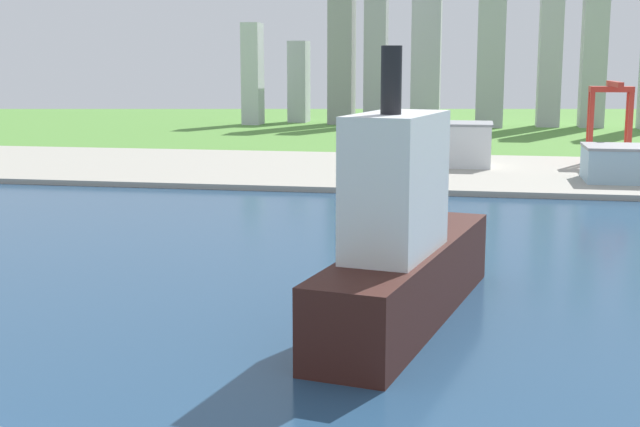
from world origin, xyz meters
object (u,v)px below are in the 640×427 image
Objects in this scene: cargo_ship at (404,248)px; warehouse_annex at (634,163)px; warehouse_main at (427,143)px; port_crane_red at (611,106)px.

cargo_ship is 2.00× the size of warehouse_annex.
cargo_ship is at bearing -87.57° from warehouse_main.
warehouse_main is at bearing 92.43° from cargo_ship.
cargo_ship is 293.39m from port_crane_red.
port_crane_red is (79.11, 282.06, 16.05)m from cargo_ship.
port_crane_red is 0.65× the size of warehouse_main.
port_crane_red reaches higher than warehouse_main.
warehouse_annex is (92.08, -45.13, -3.06)m from warehouse_main.
warehouse_main is (-11.17, 263.04, -2.60)m from cargo_ship.
cargo_ship is 232.52m from warehouse_annex.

